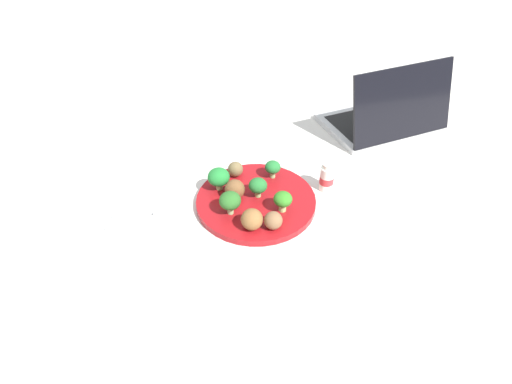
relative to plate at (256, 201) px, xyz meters
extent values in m
plane|color=silver|center=(0.00, 0.00, -0.01)|extent=(4.00, 4.00, 0.00)
cylinder|color=maroon|center=(0.00, 0.00, 0.00)|extent=(0.28, 0.28, 0.02)
cylinder|color=#92BA70|center=(0.01, 0.01, 0.02)|extent=(0.01, 0.01, 0.01)
ellipsoid|color=#246D2E|center=(0.01, 0.01, 0.04)|extent=(0.04, 0.04, 0.03)
cylinder|color=#97C17B|center=(0.05, 0.08, 0.02)|extent=(0.01, 0.01, 0.02)
ellipsoid|color=#247132|center=(0.05, 0.08, 0.04)|extent=(0.04, 0.04, 0.03)
cylinder|color=#A4CD78|center=(0.05, -0.05, 0.02)|extent=(0.02, 0.02, 0.02)
ellipsoid|color=#337C23|center=(0.05, -0.05, 0.04)|extent=(0.04, 0.04, 0.03)
cylinder|color=#AAC976|center=(-0.08, 0.05, 0.02)|extent=(0.02, 0.02, 0.02)
ellipsoid|color=#227B31|center=(-0.08, 0.05, 0.04)|extent=(0.05, 0.05, 0.04)
cylinder|color=#9EC281|center=(-0.06, -0.04, 0.02)|extent=(0.01, 0.01, 0.02)
ellipsoid|color=#2B6425|center=(-0.06, -0.04, 0.04)|extent=(0.05, 0.05, 0.04)
sphere|color=brown|center=(0.03, -0.10, 0.03)|extent=(0.04, 0.04, 0.04)
sphere|color=brown|center=(-0.04, 0.10, 0.03)|extent=(0.04, 0.04, 0.04)
sphere|color=brown|center=(-0.02, -0.10, 0.03)|extent=(0.05, 0.05, 0.05)
sphere|color=brown|center=(-0.05, 0.01, 0.03)|extent=(0.05, 0.05, 0.05)
cube|color=white|center=(-0.27, -0.03, -0.01)|extent=(0.18, 0.13, 0.01)
cube|color=silver|center=(-0.28, -0.01, 0.00)|extent=(0.09, 0.02, 0.01)
cube|color=silver|center=(-0.22, -0.01, 0.00)|extent=(0.03, 0.02, 0.01)
cube|color=white|center=(-0.29, -0.05, 0.00)|extent=(0.09, 0.02, 0.01)
cube|color=silver|center=(-0.22, -0.04, 0.00)|extent=(0.06, 0.02, 0.01)
cylinder|color=white|center=(0.18, 0.04, 0.02)|extent=(0.03, 0.03, 0.06)
cylinder|color=red|center=(0.18, 0.04, 0.02)|extent=(0.03, 0.03, 0.02)
cylinder|color=silver|center=(0.18, 0.04, 0.06)|extent=(0.02, 0.02, 0.01)
cube|color=silver|center=(0.40, 0.32, 0.00)|extent=(0.37, 0.30, 0.02)
cube|color=black|center=(0.40, 0.32, 0.01)|extent=(0.32, 0.23, 0.00)
cube|color=black|center=(0.43, 0.24, 0.10)|extent=(0.32, 0.15, 0.20)
camera|label=1|loc=(-0.08, -0.78, 0.67)|focal=30.91mm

